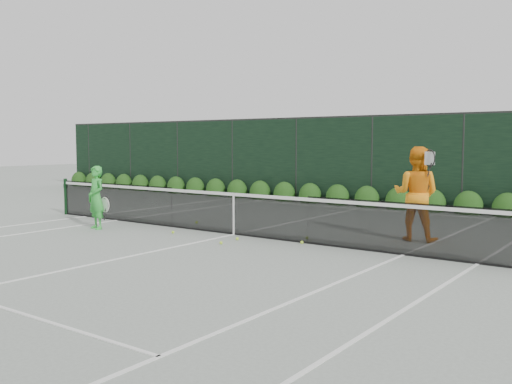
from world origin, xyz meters
The scene contains 8 objects.
ground centered at (0.00, 0.00, 0.00)m, with size 80.00×80.00×0.00m, color gray.
tennis_net centered at (-0.02, 0.00, 0.53)m, with size 12.90×0.10×1.07m.
player_woman centered at (-3.31, -1.31, 0.78)m, with size 0.67×0.48×1.57m.
player_man centered at (3.69, 1.74, 1.03)m, with size 1.07×0.88×2.06m.
court_lines centered at (0.00, 0.00, 0.01)m, with size 11.03×23.83×0.01m.
windscreen_fence centered at (0.00, -2.71, 1.51)m, with size 32.00×21.07×3.06m.
hedge_row centered at (0.00, 7.15, 0.23)m, with size 31.66×0.65×0.94m.
tennis_balls centered at (0.25, -0.20, 0.03)m, with size 3.93×2.08×0.07m.
Camera 1 is at (8.17, -10.30, 2.15)m, focal length 40.00 mm.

